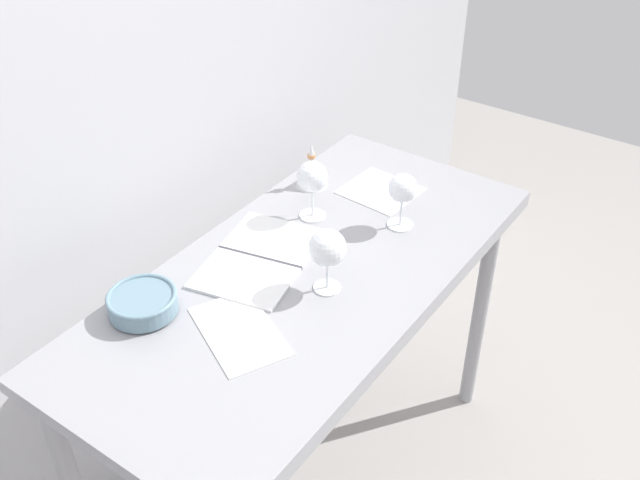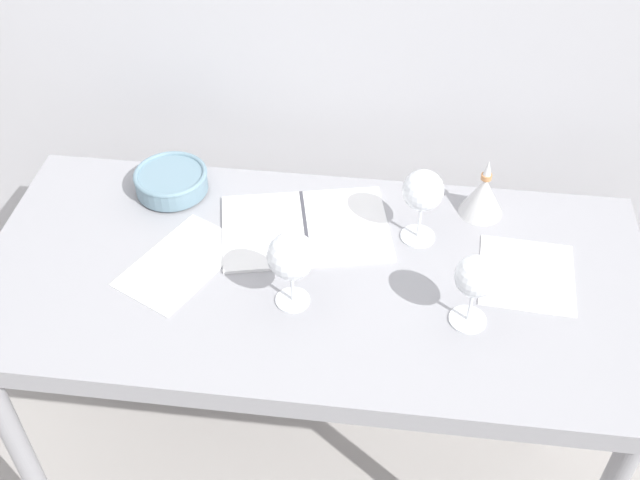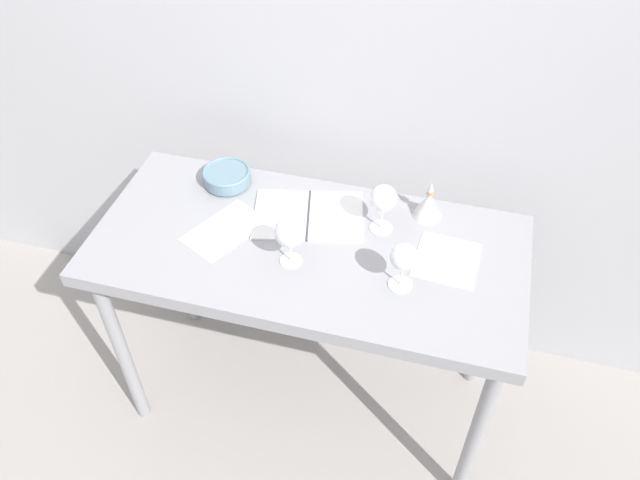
{
  "view_description": "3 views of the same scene",
  "coord_description": "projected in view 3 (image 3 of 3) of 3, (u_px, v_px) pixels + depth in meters",
  "views": [
    {
      "loc": [
        -1.21,
        -0.9,
        2.08
      ],
      "look_at": [
        0.01,
        -0.04,
        1.0
      ],
      "focal_mm": 41.42,
      "sensor_mm": 36.0,
      "label": 1
    },
    {
      "loc": [
        0.15,
        -1.12,
        2.04
      ],
      "look_at": [
        0.01,
        0.02,
        0.97
      ],
      "focal_mm": 43.19,
      "sensor_mm": 36.0,
      "label": 2
    },
    {
      "loc": [
        0.41,
        -1.38,
        2.34
      ],
      "look_at": [
        0.05,
        -0.03,
        0.95
      ],
      "focal_mm": 35.5,
      "sensor_mm": 36.0,
      "label": 3
    }
  ],
  "objects": [
    {
      "name": "wine_glass_near_right",
      "position": [
        404.0,
        258.0,
        1.83
      ],
      "size": [
        0.08,
        0.08,
        0.16
      ],
      "color": "white",
      "rests_on": "steel_counter"
    },
    {
      "name": "open_notebook",
      "position": [
        308.0,
        215.0,
        2.13
      ],
      "size": [
        0.41,
        0.32,
        0.01
      ],
      "rotation": [
        0.0,
        0.0,
        0.22
      ],
      "color": "white",
      "rests_on": "steel_counter"
    },
    {
      "name": "tasting_bowl",
      "position": [
        227.0,
        176.0,
        2.23
      ],
      "size": [
        0.17,
        0.17,
        0.06
      ],
      "color": "beige",
      "rests_on": "steel_counter"
    },
    {
      "name": "back_wall",
      "position": [
        346.0,
        57.0,
        2.09
      ],
      "size": [
        3.8,
        0.04,
        2.6
      ],
      "primitive_type": "cube",
      "color": "#B5B5BA",
      "rests_on": "ground_plane"
    },
    {
      "name": "tasting_sheet_lower",
      "position": [
        447.0,
        260.0,
        1.98
      ],
      "size": [
        0.21,
        0.22,
        0.0
      ],
      "primitive_type": "cube",
      "rotation": [
        0.0,
        0.0,
        -0.07
      ],
      "color": "white",
      "rests_on": "steel_counter"
    },
    {
      "name": "ground_plane",
      "position": [
        311.0,
        393.0,
        2.67
      ],
      "size": [
        6.0,
        6.0,
        0.0
      ],
      "primitive_type": "plane",
      "color": "#9F9A95"
    },
    {
      "name": "tasting_sheet_upper",
      "position": [
        225.0,
        230.0,
        2.08
      ],
      "size": [
        0.26,
        0.31,
        0.0
      ],
      "primitive_type": "cube",
      "rotation": [
        0.0,
        0.0,
        -0.46
      ],
      "color": "white",
      "rests_on": "steel_counter"
    },
    {
      "name": "wine_glass_far_right",
      "position": [
        383.0,
        199.0,
        2.0
      ],
      "size": [
        0.09,
        0.09,
        0.18
      ],
      "color": "white",
      "rests_on": "steel_counter"
    },
    {
      "name": "decanter_funnel",
      "position": [
        428.0,
        205.0,
        2.1
      ],
      "size": [
        0.1,
        0.1,
        0.14
      ],
      "color": "silver",
      "rests_on": "steel_counter"
    },
    {
      "name": "steel_counter",
      "position": [
        308.0,
        267.0,
        2.11
      ],
      "size": [
        1.4,
        0.65,
        0.9
      ],
      "color": "gray",
      "rests_on": "ground_plane"
    },
    {
      "name": "wine_glass_near_center",
      "position": [
        290.0,
        233.0,
        1.9
      ],
      "size": [
        0.09,
        0.09,
        0.17
      ],
      "color": "white",
      "rests_on": "steel_counter"
    }
  ]
}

